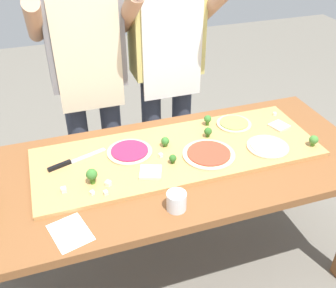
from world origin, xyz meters
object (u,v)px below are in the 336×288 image
object	(u,v)px
broccoli_floret_center_left	(165,141)
cheese_crumble_e	(108,183)
cook_left	(88,67)
prep_table	(175,177)
broccoli_floret_back_left	(92,175)
cheese_crumble_d	(64,190)
broccoli_floret_back_mid	(208,119)
pizza_whole_white_garlic	(268,146)
chefs_knife	(69,162)
broccoli_floret_front_mid	(208,132)
flour_cup	(176,202)
recipe_note	(70,233)
cheese_crumble_f	(275,114)
broccoli_floret_front_right	(314,140)
broccoli_floret_center_right	(173,158)
cheese_crumble_b	(161,155)
pizza_slice_far_right	(151,172)
pizza_whole_tomato_red	(209,154)
cook_right	(167,57)
cheese_crumble_c	(106,193)
pizza_whole_pesto_green	(234,124)
pizza_slice_near_right	(279,126)
pizza_whole_beet_magenta	(130,152)
cheese_crumble_a	(92,193)

from	to	relation	value
broccoli_floret_center_left	cheese_crumble_e	world-z (taller)	broccoli_floret_center_left
cook_left	prep_table	bearing A→B (deg)	-66.69
prep_table	broccoli_floret_back_left	bearing A→B (deg)	-172.71
broccoli_floret_center_left	cheese_crumble_d	bearing A→B (deg)	-159.84
broccoli_floret_back_mid	pizza_whole_white_garlic	bearing A→B (deg)	-56.17
chefs_knife	cheese_crumble_d	distance (m)	0.20
broccoli_floret_front_mid	cheese_crumble_d	bearing A→B (deg)	-164.94
cheese_crumble_d	flour_cup	bearing A→B (deg)	-28.12
recipe_note	cook_left	distance (m)	1.00
chefs_knife	pizza_whole_white_garlic	xyz separation A→B (m)	(0.93, -0.18, 0.00)
cheese_crumble_d	cheese_crumble_f	world-z (taller)	cheese_crumble_d
broccoli_floret_front_right	prep_table	bearing A→B (deg)	170.83
broccoli_floret_center_right	cheese_crumble_b	size ratio (longest dim) A/B	2.74
chefs_knife	broccoli_floret_front_right	bearing A→B (deg)	-11.51
pizza_slice_far_right	cheese_crumble_b	distance (m)	0.13
pizza_whole_tomato_red	broccoli_floret_back_mid	size ratio (longest dim) A/B	4.28
pizza_slice_far_right	cheese_crumble_b	bearing A→B (deg)	52.48
broccoli_floret_back_left	cheese_crumble_d	world-z (taller)	broccoli_floret_back_left
broccoli_floret_back_left	cook_left	xyz separation A→B (m)	(0.11, 0.70, 0.19)
broccoli_floret_center_left	cheese_crumble_b	bearing A→B (deg)	-121.86
pizza_whole_white_garlic	cook_left	bearing A→B (deg)	136.16
cook_right	cheese_crumble_b	bearing A→B (deg)	-111.09
pizza_whole_white_garlic	cook_left	world-z (taller)	cook_left
broccoli_floret_front_right	cheese_crumble_f	bearing A→B (deg)	92.82
broccoli_floret_back_mid	cheese_crumble_c	size ratio (longest dim) A/B	3.39
broccoli_floret_back_left	cheese_crumble_f	xyz separation A→B (m)	(1.05, 0.26, -0.04)
pizza_whole_tomato_red	pizza_slice_far_right	xyz separation A→B (m)	(-0.30, -0.04, -0.00)
pizza_whole_pesto_green	pizza_whole_white_garlic	xyz separation A→B (m)	(0.06, -0.25, 0.00)
flour_cup	broccoli_floret_center_right	bearing A→B (deg)	73.82
pizza_whole_pesto_green	prep_table	bearing A→B (deg)	-154.20
broccoli_floret_front_mid	broccoli_floret_front_right	world-z (taller)	broccoli_floret_front_right
pizza_whole_pesto_green	pizza_slice_near_right	xyz separation A→B (m)	(0.22, -0.09, -0.00)
cheese_crumble_b	broccoli_floret_center_right	bearing A→B (deg)	-59.67
broccoli_floret_back_left	cook_right	bearing A→B (deg)	50.88
pizza_whole_white_garlic	broccoli_floret_front_mid	size ratio (longest dim) A/B	3.90
chefs_knife	flour_cup	world-z (taller)	flour_cup
broccoli_floret_back_mid	cheese_crumble_d	bearing A→B (deg)	-158.79
broccoli_floret_front_mid	cheese_crumble_f	bearing A→B (deg)	10.75
prep_table	cheese_crumble_c	world-z (taller)	cheese_crumble_c
pizza_whole_white_garlic	cheese_crumble_e	world-z (taller)	cheese_crumble_e
broccoli_floret_back_mid	cheese_crumble_f	size ratio (longest dim) A/B	3.67
broccoli_floret_center_left	cheese_crumble_e	xyz separation A→B (m)	(-0.32, -0.20, -0.02)
recipe_note	cheese_crumble_b	bearing A→B (deg)	35.47
pizza_whole_beet_magenta	pizza_whole_pesto_green	xyz separation A→B (m)	(0.59, 0.07, 0.00)
pizza_whole_tomato_red	broccoli_floret_front_right	distance (m)	0.52
cheese_crumble_a	broccoli_floret_center_left	bearing A→B (deg)	31.09
cheese_crumble_b	cook_left	world-z (taller)	cook_left
pizza_whole_pesto_green	pizza_slice_near_right	distance (m)	0.24
pizza_slice_near_right	cheese_crumble_a	size ratio (longest dim) A/B	5.33
cook_right	flour_cup	bearing A→B (deg)	-106.29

